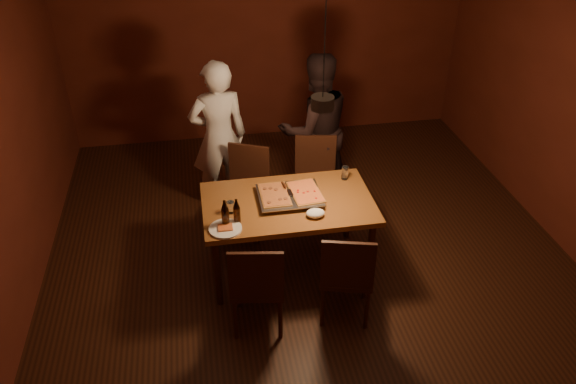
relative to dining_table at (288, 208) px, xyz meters
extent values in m
plane|color=#381B0F|center=(0.23, -0.18, -0.68)|extent=(6.00, 6.00, 0.00)
plane|color=maroon|center=(0.23, 2.82, 0.72)|extent=(5.00, 0.00, 5.00)
cube|color=brown|center=(0.00, 0.00, 0.05)|extent=(1.50, 0.90, 0.05)
cylinder|color=#38190F|center=(-0.67, -0.37, -0.33)|extent=(0.06, 0.06, 0.70)
cylinder|color=#38190F|center=(0.67, -0.37, -0.33)|extent=(0.06, 0.06, 0.70)
cylinder|color=#38190F|center=(-0.67, 0.37, -0.33)|extent=(0.06, 0.06, 0.70)
cylinder|color=#38190F|center=(0.67, 0.37, -0.33)|extent=(0.06, 0.06, 0.70)
cube|color=#38190F|center=(-0.33, 0.66, -0.25)|extent=(0.56, 0.56, 0.04)
cube|color=#38190F|center=(-0.25, 0.83, -0.01)|extent=(0.39, 0.20, 0.45)
cube|color=#38190F|center=(0.41, 0.73, -0.25)|extent=(0.49, 0.49, 0.04)
cube|color=#38190F|center=(0.45, 0.92, -0.01)|extent=(0.42, 0.11, 0.45)
cube|color=#38190F|center=(-0.36, -0.65, -0.25)|extent=(0.48, 0.48, 0.04)
cube|color=#38190F|center=(-0.39, -0.83, -0.01)|extent=(0.42, 0.10, 0.45)
cube|color=#38190F|center=(0.37, -0.65, -0.25)|extent=(0.51, 0.51, 0.04)
cube|color=#38190F|center=(0.32, -0.84, -0.01)|extent=(0.41, 0.14, 0.45)
cube|color=silver|center=(0.02, 0.03, 0.10)|extent=(0.59, 0.50, 0.05)
cube|color=maroon|center=(-0.11, 0.05, 0.13)|extent=(0.25, 0.39, 0.02)
cube|color=gold|center=(0.16, 0.04, 0.13)|extent=(0.29, 0.42, 0.02)
cylinder|color=black|center=(-0.57, -0.25, 0.15)|extent=(0.06, 0.06, 0.15)
cone|color=black|center=(-0.57, -0.25, 0.27)|extent=(0.06, 0.06, 0.09)
cylinder|color=black|center=(-0.47, -0.23, 0.15)|extent=(0.06, 0.06, 0.14)
cone|color=black|center=(-0.47, -0.23, 0.26)|extent=(0.06, 0.06, 0.08)
cylinder|color=silver|center=(-0.51, -0.08, 0.13)|extent=(0.07, 0.07, 0.11)
cylinder|color=silver|center=(0.59, 0.28, 0.14)|extent=(0.06, 0.06, 0.13)
cylinder|color=white|center=(-0.58, -0.31, 0.08)|extent=(0.27, 0.27, 0.02)
cube|color=gold|center=(-0.58, -0.31, 0.10)|extent=(0.12, 0.10, 0.01)
ellipsoid|color=white|center=(0.19, -0.26, 0.11)|extent=(0.16, 0.12, 0.07)
imported|color=silver|center=(-0.52, 1.18, 0.15)|extent=(0.65, 0.47, 1.65)
imported|color=black|center=(0.50, 1.18, 0.16)|extent=(0.90, 0.75, 1.66)
cylinder|color=black|center=(0.23, -0.18, 1.07)|extent=(0.18, 0.18, 0.10)
cylinder|color=black|center=(0.23, -0.18, 1.62)|extent=(0.01, 0.01, 1.00)
camera|label=1|loc=(-0.72, -4.02, 2.83)|focal=35.00mm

